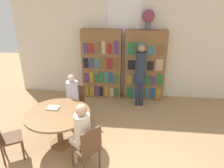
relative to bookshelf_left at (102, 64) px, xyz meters
The scene contains 12 objects.
wall_back 0.82m from the bookshelf_left, 17.42° to the left, with size 6.40×0.07×3.00m.
bookshelf_left is the anchor object (origin of this frame).
bookshelf_right 1.24m from the bookshelf_left, ahead, with size 1.12×0.34×2.00m.
flower_vase 1.83m from the bookshelf_left, ahead, with size 0.33×0.33×0.52m.
reading_table 2.47m from the bookshelf_left, 102.38° to the right, with size 1.28×1.28×0.75m.
chair_near_camera 3.23m from the bookshelf_left, 115.21° to the right, with size 0.55×0.55×0.91m.
chair_left_side 1.56m from the bookshelf_left, 107.32° to the right, with size 0.43×0.43×0.91m.
chair_far_side 3.08m from the bookshelf_left, 85.92° to the right, with size 0.56×0.56×0.91m.
seated_reader_left 1.68m from the bookshelf_left, 105.98° to the right, with size 0.30×0.39×1.24m.
seated_reader_right 2.93m from the bookshelf_left, 88.39° to the right, with size 0.42×0.42×1.27m.
librarian_standing 1.22m from the bookshelf_left, 24.29° to the right, with size 0.26×0.53×1.72m.
open_book_on_table 2.34m from the bookshelf_left, 106.79° to the right, with size 0.24×0.18×0.03m.
Camera 1 is at (0.33, -2.38, 2.97)m, focal length 35.00 mm.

